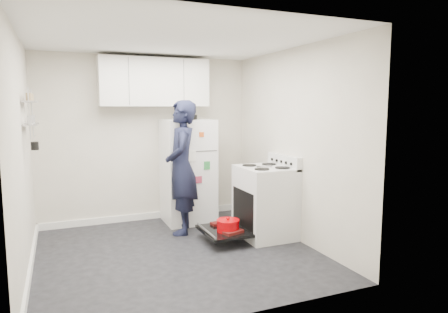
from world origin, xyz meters
name	(u,v)px	position (x,y,z in m)	size (l,w,h in m)	color
room	(172,153)	(-0.03, 0.03, 1.21)	(3.21, 3.21, 2.51)	black
electric_range	(264,202)	(1.26, 0.15, 0.47)	(0.66, 0.76, 1.10)	silver
open_oven_door	(226,228)	(0.69, 0.12, 0.19)	(0.55, 0.70, 0.23)	black
refrigerator	(188,171)	(0.54, 1.25, 0.78)	(0.72, 0.74, 1.62)	white
upper_cabinets	(154,82)	(0.10, 1.43, 2.10)	(1.60, 0.33, 0.70)	silver
wall_shelf_rack	(31,113)	(-1.52, 0.49, 1.68)	(0.14, 0.60, 0.61)	#B2B2B7
person	(182,167)	(0.30, 0.76, 0.92)	(0.67, 0.44, 1.83)	black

